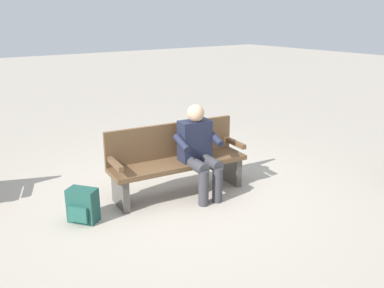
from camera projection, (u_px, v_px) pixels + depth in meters
ground_plane at (179, 193)px, 5.40m from camera, size 40.00×40.00×0.00m
bench_near at (176, 159)px, 5.32m from camera, size 1.84×0.68×0.90m
person_seated at (199, 149)px, 5.17m from camera, size 0.60×0.60×1.18m
backpack at (83, 206)px, 4.61m from camera, size 0.35×0.37×0.39m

